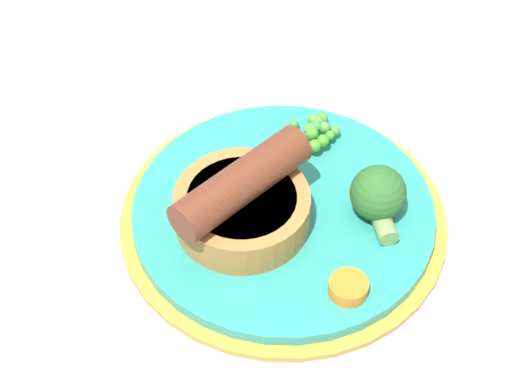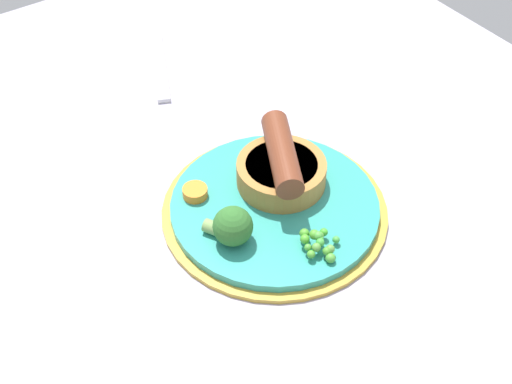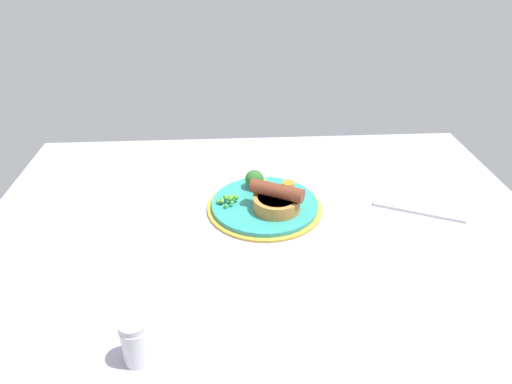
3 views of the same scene
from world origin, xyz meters
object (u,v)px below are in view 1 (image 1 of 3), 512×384
at_px(sausage_pudding, 242,202).
at_px(pea_pile, 316,130).
at_px(carrot_slice_1, 348,287).
at_px(dinner_plate, 283,216).
at_px(broccoli_floret_near, 379,195).

xyz_separation_m(sausage_pudding, pea_pile, (0.10, -0.03, -0.01)).
height_order(pea_pile, carrot_slice_1, pea_pile).
xyz_separation_m(dinner_plate, broccoli_floret_near, (0.02, -0.06, 0.03)).
relative_size(sausage_pudding, pea_pile, 2.38).
relative_size(dinner_plate, pea_pile, 5.18).
relative_size(dinner_plate, broccoli_floret_near, 4.65).
height_order(sausage_pudding, carrot_slice_1, sausage_pudding).
bearing_deg(dinner_plate, broccoli_floret_near, -75.46).
bearing_deg(pea_pile, sausage_pudding, 164.93).
distance_m(dinner_plate, broccoli_floret_near, 0.07).
height_order(pea_pile, broccoli_floret_near, broccoli_floret_near).
bearing_deg(dinner_plate, sausage_pudding, 132.24).
bearing_deg(broccoli_floret_near, carrot_slice_1, 149.06).
xyz_separation_m(pea_pile, broccoli_floret_near, (-0.06, -0.06, 0.01)).
bearing_deg(sausage_pudding, dinner_plate, 159.43).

